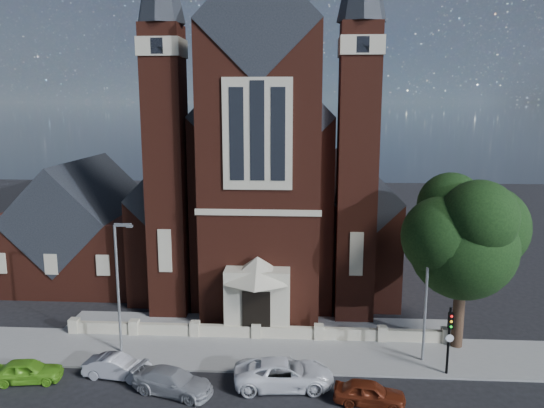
# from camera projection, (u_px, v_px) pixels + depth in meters

# --- Properties ---
(ground) EXTENTS (120.00, 120.00, 0.00)m
(ground) POSITION_uv_depth(u_px,v_px,m) (266.00, 292.00, 42.46)
(ground) COLOR black
(ground) RESTS_ON ground
(pavement_strip) EXTENTS (60.00, 5.00, 0.12)m
(pavement_strip) POSITION_uv_depth(u_px,v_px,m) (254.00, 353.00, 32.17)
(pavement_strip) COLOR gray
(pavement_strip) RESTS_ON ground
(forecourt_paving) EXTENTS (26.00, 3.00, 0.14)m
(forecourt_paving) POSITION_uv_depth(u_px,v_px,m) (259.00, 326.00, 36.09)
(forecourt_paving) COLOR gray
(forecourt_paving) RESTS_ON ground
(forecourt_wall) EXTENTS (24.00, 0.40, 0.90)m
(forecourt_wall) POSITION_uv_depth(u_px,v_px,m) (256.00, 339.00, 34.13)
(forecourt_wall) COLOR #B5AA8F
(forecourt_wall) RESTS_ON ground
(church) EXTENTS (20.01, 34.90, 29.20)m
(church) POSITION_uv_depth(u_px,v_px,m) (272.00, 177.00, 48.70)
(church) COLOR #491D13
(church) RESTS_ON ground
(parish_hall) EXTENTS (12.00, 12.20, 10.24)m
(parish_hall) POSITION_uv_depth(u_px,v_px,m) (83.00, 232.00, 45.60)
(parish_hall) COLOR #491D13
(parish_hall) RESTS_ON ground
(street_tree) EXTENTS (6.40, 6.60, 10.70)m
(street_tree) POSITION_uv_depth(u_px,v_px,m) (467.00, 240.00, 31.29)
(street_tree) COLOR black
(street_tree) RESTS_ON ground
(street_lamp_left) EXTENTS (1.16, 0.22, 8.09)m
(street_lamp_left) POSITION_uv_depth(u_px,v_px,m) (119.00, 281.00, 31.29)
(street_lamp_left) COLOR gray
(street_lamp_left) RESTS_ON ground
(street_lamp_right) EXTENTS (1.16, 0.22, 8.09)m
(street_lamp_right) POSITION_uv_depth(u_px,v_px,m) (428.00, 287.00, 30.21)
(street_lamp_right) COLOR gray
(street_lamp_right) RESTS_ON ground
(traffic_signal) EXTENTS (0.28, 0.42, 4.00)m
(traffic_signal) POSITION_uv_depth(u_px,v_px,m) (449.00, 332.00, 28.99)
(traffic_signal) COLOR black
(traffic_signal) RESTS_ON ground
(car_lime_van) EXTENTS (3.86, 2.01, 1.26)m
(car_lime_van) POSITION_uv_depth(u_px,v_px,m) (27.00, 371.00, 28.76)
(car_lime_van) COLOR #63B023
(car_lime_van) RESTS_ON ground
(car_silver_a) EXTENTS (3.85, 1.78, 1.22)m
(car_silver_a) POSITION_uv_depth(u_px,v_px,m) (117.00, 367.00, 29.21)
(car_silver_a) COLOR #A8A9B0
(car_silver_a) RESTS_ON ground
(car_silver_b) EXTENTS (4.70, 2.97, 1.27)m
(car_silver_b) POSITION_uv_depth(u_px,v_px,m) (173.00, 382.00, 27.65)
(car_silver_b) COLOR gray
(car_silver_b) RESTS_ON ground
(car_white_suv) EXTENTS (5.52, 2.91, 1.48)m
(car_white_suv) POSITION_uv_depth(u_px,v_px,m) (284.00, 374.00, 28.26)
(car_white_suv) COLOR white
(car_white_suv) RESTS_ON ground
(car_dark_red) EXTENTS (3.76, 1.97, 1.22)m
(car_dark_red) POSITION_uv_depth(u_px,v_px,m) (370.00, 393.00, 26.61)
(car_dark_red) COLOR maroon
(car_dark_red) RESTS_ON ground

